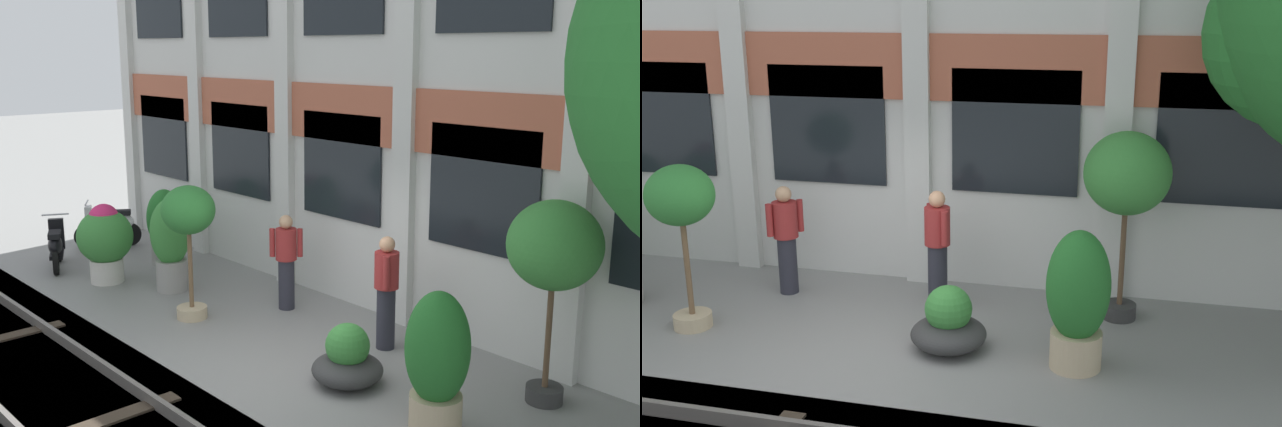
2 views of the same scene
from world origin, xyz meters
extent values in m
plane|color=gray|center=(0.00, 0.00, 0.00)|extent=(80.00, 80.00, 0.00)
cube|color=silver|center=(0.00, 2.85, 3.88)|extent=(16.42, 0.50, 7.75)
cube|color=#AD5B42|center=(0.00, 2.58, 3.10)|extent=(16.42, 0.06, 0.90)
cube|color=silver|center=(-2.74, 2.54, 3.88)|extent=(0.36, 0.16, 7.75)
cube|color=silver|center=(0.00, 2.54, 3.88)|extent=(0.36, 0.16, 7.75)
cube|color=silver|center=(2.74, 2.54, 3.88)|extent=(0.36, 0.16, 7.75)
cube|color=black|center=(-4.11, 2.57, 2.25)|extent=(1.75, 0.04, 1.70)
cube|color=black|center=(-1.37, 2.57, 2.25)|extent=(1.75, 0.04, 1.70)
cube|color=black|center=(1.37, 2.57, 2.25)|extent=(1.75, 0.04, 1.70)
cube|color=black|center=(4.11, 2.57, 2.25)|extent=(1.75, 0.04, 1.70)
cube|color=#605B56|center=(0.00, -1.66, 0.07)|extent=(24.42, 0.07, 0.15)
cylinder|color=tan|center=(2.48, 0.35, 0.22)|extent=(0.58, 0.58, 0.43)
ellipsoid|color=#236B28|center=(2.48, 0.35, 0.97)|extent=(0.71, 0.71, 1.27)
cylinder|color=tan|center=(-2.31, 0.29, 0.09)|extent=(0.47, 0.47, 0.18)
cylinder|color=brown|center=(-2.31, 0.29, 0.88)|extent=(0.07, 0.07, 1.39)
ellipsoid|color=#2D7A33|center=(-2.31, 0.29, 1.72)|extent=(0.82, 0.82, 0.74)
ellipsoid|color=#333333|center=(0.98, 0.46, 0.18)|extent=(0.90, 0.90, 0.37)
sphere|color=#388438|center=(0.98, 0.46, 0.50)|extent=(0.56, 0.56, 0.56)
cylinder|color=#333333|center=(2.90, 1.85, 0.10)|extent=(0.44, 0.44, 0.20)
cylinder|color=brown|center=(2.90, 1.85, 0.96)|extent=(0.07, 0.07, 1.52)
ellipsoid|color=#388438|center=(2.90, 1.85, 1.92)|extent=(1.08, 1.08, 1.04)
cylinder|color=#282833|center=(-1.66, 1.66, 0.41)|extent=(0.26, 0.26, 0.82)
cylinder|color=maroon|center=(-1.66, 1.66, 1.07)|extent=(0.34, 0.34, 0.50)
sphere|color=tan|center=(-1.66, 1.66, 1.43)|extent=(0.22, 0.22, 0.22)
cylinder|color=maroon|center=(-1.81, 1.50, 1.09)|extent=(0.09, 0.09, 0.45)
cylinder|color=maroon|center=(-1.51, 1.82, 1.09)|extent=(0.09, 0.09, 0.45)
cylinder|color=#282833|center=(0.52, 1.65, 0.44)|extent=(0.26, 0.26, 0.88)
cylinder|color=maroon|center=(0.52, 1.65, 1.14)|extent=(0.34, 0.34, 0.51)
sphere|color=tan|center=(0.52, 1.65, 1.50)|extent=(0.22, 0.22, 0.22)
cylinder|color=maroon|center=(0.38, 1.82, 1.16)|extent=(0.09, 0.09, 0.46)
cylinder|color=maroon|center=(0.67, 1.48, 1.16)|extent=(0.09, 0.09, 0.46)
camera|label=1|loc=(7.20, -5.61, 4.11)|focal=42.00mm
camera|label=2|loc=(3.04, -7.37, 3.96)|focal=42.00mm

